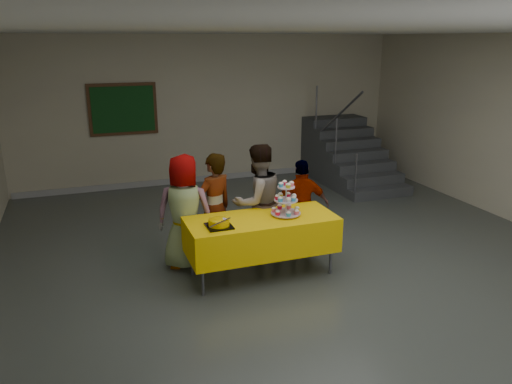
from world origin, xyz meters
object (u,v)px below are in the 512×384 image
schoolchild_c (258,202)px  staircase (345,157)px  schoolchild_b (215,209)px  schoolchild_d (302,206)px  bear_cake (219,222)px  cupcake_stand (286,202)px  schoolchild_a (185,212)px  noticeboard (123,109)px  bake_table (261,234)px

schoolchild_c → staircase: 4.43m
schoolchild_b → schoolchild_d: bearing=153.3°
schoolchild_c → bear_cake: bearing=28.5°
cupcake_stand → bear_cake: (-0.91, -0.11, -0.12)m
cupcake_stand → schoolchild_a: size_ratio=0.29×
noticeboard → bake_table: bearing=-75.3°
cupcake_stand → schoolchild_b: 0.99m
schoolchild_c → staircase: staircase is taller
bake_table → schoolchild_a: (-0.85, 0.55, 0.21)m
schoolchild_a → staircase: bearing=-119.3°
bake_table → cupcake_stand: size_ratio=4.22×
bear_cake → noticeboard: noticeboard is taller
schoolchild_a → noticeboard: 4.07m
schoolchild_d → noticeboard: 4.56m
bake_table → staircase: staircase is taller
schoolchild_c → schoolchild_d: size_ratio=1.19×
bake_table → schoolchild_b: schoolchild_b is taller
bake_table → schoolchild_c: (0.16, 0.57, 0.24)m
bear_cake → staircase: (3.87, 3.80, -0.34)m
bear_cake → schoolchild_a: 0.73m
schoolchild_b → staircase: bearing=-164.3°
schoolchild_a → schoolchild_d: schoolchild_a is taller
cupcake_stand → schoolchild_a: (-1.18, 0.56, -0.18)m
staircase → schoolchild_c: bearing=-135.2°
schoolchild_d → staircase: (2.50, 3.16, -0.18)m
schoolchild_a → schoolchild_b: schoolchild_a is taller
noticeboard → cupcake_stand: bearing=-71.6°
cupcake_stand → schoolchild_b: schoolchild_b is taller
schoolchild_d → staircase: 4.03m
cupcake_stand → staircase: 4.76m
schoolchild_b → staircase: 4.87m
schoolchild_d → schoolchild_b: bearing=8.2°
staircase → cupcake_stand: bearing=-128.8°
bake_table → schoolchild_c: schoolchild_c is taller
schoolchild_c → noticeboard: size_ratio=1.22×
schoolchild_b → noticeboard: bearing=-103.4°
bake_table → schoolchild_b: 0.76m
cupcake_stand → schoolchild_c: 0.62m
schoolchild_a → bear_cake: bearing=135.9°
bear_cake → staircase: 5.44m
bake_table → cupcake_stand: 0.51m
bear_cake → schoolchild_b: schoolchild_b is taller
schoolchild_a → noticeboard: (-0.33, 3.97, 0.84)m
schoolchild_a → staircase: (4.15, 3.13, -0.27)m
bake_table → schoolchild_b: bearing=127.5°
schoolchild_a → schoolchild_d: (1.65, -0.03, -0.10)m
schoolchild_a → noticeboard: bearing=-61.6°
schoolchild_a → staircase: size_ratio=0.64×
schoolchild_c → schoolchild_d: schoolchild_c is taller
noticeboard → staircase: bearing=-10.6°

